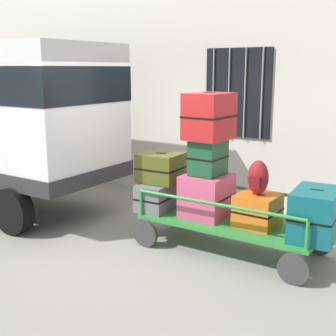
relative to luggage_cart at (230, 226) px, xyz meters
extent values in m
plane|color=gray|center=(-1.12, -0.34, -0.35)|extent=(40.00, 40.00, 0.00)
cube|color=silver|center=(-1.12, 2.11, 2.15)|extent=(12.00, 0.30, 5.00)
cube|color=black|center=(-0.84, 1.94, 1.65)|extent=(1.20, 0.04, 1.50)
cylinder|color=gray|center=(-1.29, 1.90, 1.65)|extent=(0.03, 0.03, 1.50)
cylinder|color=gray|center=(-0.99, 1.90, 1.65)|extent=(0.03, 0.03, 1.50)
cylinder|color=gray|center=(-0.69, 1.90, 1.65)|extent=(0.03, 0.03, 1.50)
cylinder|color=gray|center=(-0.39, 1.90, 1.65)|extent=(0.03, 0.03, 1.50)
cube|color=#2D2D30|center=(-4.38, -0.24, 0.42)|extent=(4.44, 1.88, 0.24)
cylinder|color=black|center=(-2.97, -1.16, 0.00)|extent=(0.70, 0.22, 0.70)
cube|color=#2D8438|center=(0.00, 0.00, 0.05)|extent=(2.37, 0.97, 0.05)
cylinder|color=#383838|center=(1.04, -0.51, -0.16)|extent=(0.37, 0.06, 0.37)
cylinder|color=#383838|center=(1.04, 0.51, -0.16)|extent=(0.37, 0.06, 0.37)
cylinder|color=#383838|center=(-1.04, -0.51, -0.16)|extent=(0.37, 0.06, 0.37)
cylinder|color=#383838|center=(-1.04, 0.51, -0.16)|extent=(0.37, 0.06, 0.37)
cylinder|color=#2D8438|center=(1.15, -0.45, 0.24)|extent=(0.04, 0.04, 0.34)
cylinder|color=#2D8438|center=(1.15, 0.45, 0.24)|extent=(0.04, 0.04, 0.34)
cylinder|color=#2D8438|center=(-1.15, -0.45, 0.24)|extent=(0.04, 0.04, 0.34)
cylinder|color=#2D8438|center=(-1.15, 0.45, 0.24)|extent=(0.04, 0.04, 0.34)
cylinder|color=#2D8438|center=(0.00, -0.45, 0.42)|extent=(2.29, 0.04, 0.04)
cylinder|color=#2D8438|center=(0.00, 0.45, 0.42)|extent=(2.29, 0.04, 0.04)
cube|color=slate|center=(-1.11, 0.00, 0.27)|extent=(0.46, 0.86, 0.39)
cube|color=black|center=(-1.11, 0.00, 0.27)|extent=(0.47, 0.88, 0.02)
cube|color=black|center=(-1.11, 0.00, 0.45)|extent=(0.15, 0.04, 0.02)
cube|color=#4C5119|center=(-1.11, -0.01, 0.67)|extent=(0.59, 0.56, 0.41)
cube|color=black|center=(-1.11, -0.01, 0.67)|extent=(0.61, 0.57, 0.02)
cube|color=black|center=(-1.11, -0.01, 0.87)|extent=(0.16, 0.04, 0.02)
cube|color=#CC4C72|center=(-0.37, 0.01, 0.36)|extent=(0.58, 0.63, 0.58)
cube|color=black|center=(-0.37, 0.01, 0.36)|extent=(0.59, 0.64, 0.02)
cube|color=black|center=(-0.37, 0.01, 0.64)|extent=(0.16, 0.03, 0.02)
cube|color=#194C28|center=(-0.37, 0.02, 0.89)|extent=(0.40, 0.47, 0.47)
cube|color=black|center=(-0.37, 0.02, 0.89)|extent=(0.41, 0.48, 0.02)
cube|color=black|center=(-0.37, 0.02, 1.12)|extent=(0.13, 0.04, 0.02)
cube|color=#B21E1E|center=(-0.37, 0.04, 1.44)|extent=(0.53, 0.65, 0.61)
cube|color=black|center=(-0.37, 0.04, 1.44)|extent=(0.54, 0.66, 0.02)
cube|color=black|center=(-0.37, 0.04, 1.74)|extent=(0.16, 0.04, 0.02)
cube|color=orange|center=(0.37, 0.02, 0.28)|extent=(0.52, 0.54, 0.41)
cube|color=black|center=(0.37, 0.02, 0.28)|extent=(0.53, 0.55, 0.02)
cube|color=black|center=(0.37, 0.02, 0.48)|extent=(0.16, 0.04, 0.02)
cube|color=#0F5960|center=(1.11, -0.02, 0.37)|extent=(0.56, 0.79, 0.59)
cube|color=black|center=(1.11, -0.02, 0.37)|extent=(0.57, 0.80, 0.02)
cube|color=black|center=(1.11, -0.02, 0.66)|extent=(0.16, 0.04, 0.02)
ellipsoid|color=maroon|center=(0.36, 0.00, 0.71)|extent=(0.27, 0.19, 0.44)
cube|color=maroon|center=(0.36, -0.09, 0.67)|extent=(0.14, 0.06, 0.15)
camera|label=1|loc=(2.46, -5.30, 2.07)|focal=48.67mm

